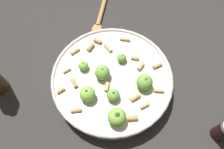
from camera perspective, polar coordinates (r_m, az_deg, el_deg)
The scene contains 4 objects.
ground_plane at distance 0.64m, azimuth -0.00°, elevation -2.76°, with size 2.40×2.40×0.00m, color #2D2B28.
cooking_pan at distance 0.60m, azimuth 0.01°, elevation -1.58°, with size 0.35×0.35×0.11m.
pepper_shaker at distance 0.62m, azimuth 28.51°, elevation -13.54°, with size 0.04×0.04×0.08m.
wooden_spoon at distance 0.80m, azimuth -2.89°, elevation 16.94°, with size 0.16×0.22×0.02m.
Camera 1 is at (0.11, 0.25, 0.58)m, focal length 33.08 mm.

